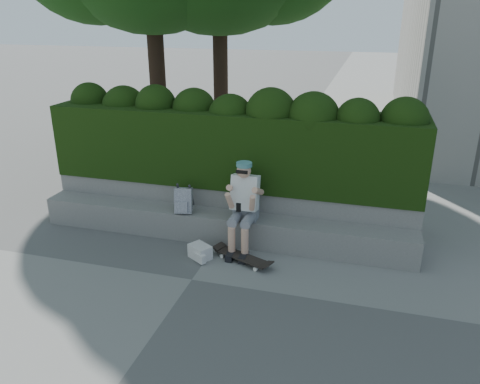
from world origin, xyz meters
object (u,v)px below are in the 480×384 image
(person, at_px, (244,203))
(skateboard, at_px, (242,257))
(backpack_plaid, at_px, (183,201))
(backpack_ground, at_px, (200,252))

(person, relative_size, skateboard, 1.55)
(skateboard, height_order, backpack_plaid, backpack_plaid)
(backpack_ground, bearing_deg, backpack_plaid, 162.16)
(backpack_plaid, bearing_deg, backpack_ground, -62.92)
(skateboard, bearing_deg, person, 124.67)
(person, bearing_deg, skateboard, -77.69)
(person, distance_m, skateboard, 0.80)
(person, bearing_deg, backpack_ground, -139.03)
(person, bearing_deg, backpack_plaid, 175.35)
(skateboard, relative_size, backpack_ground, 2.79)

